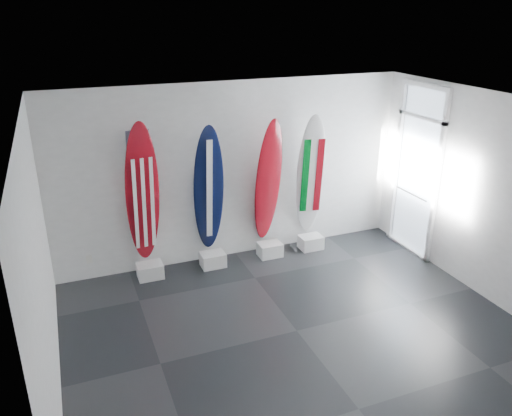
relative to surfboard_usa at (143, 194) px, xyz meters
name	(u,v)px	position (x,y,z in m)	size (l,w,h in m)	color
floor	(297,331)	(1.56, -2.28, -1.40)	(6.00, 6.00, 0.00)	black
ceiling	(305,108)	(1.56, -2.28, 1.60)	(6.00, 6.00, 0.00)	white
wall_back	(234,172)	(1.56, 0.22, 0.10)	(6.00, 6.00, 0.00)	silver
wall_front	(436,346)	(1.56, -4.78, 0.10)	(6.00, 6.00, 0.00)	silver
wall_left	(41,273)	(-1.44, -2.28, 0.10)	(5.00, 5.00, 0.00)	silver
wall_right	(488,198)	(4.56, -2.28, 0.10)	(5.00, 5.00, 0.00)	silver
display_block_usa	(150,271)	(0.00, -0.10, -1.28)	(0.40, 0.30, 0.24)	silver
surfboard_usa	(143,194)	(0.00, 0.00, 0.00)	(0.53, 0.08, 2.33)	maroon
display_block_navy	(213,260)	(1.05, -0.10, -1.28)	(0.40, 0.30, 0.24)	silver
surfboard_navy	(209,190)	(1.05, 0.00, -0.07)	(0.50, 0.08, 2.20)	black
display_block_swiss	(270,249)	(2.09, -0.10, -1.28)	(0.40, 0.30, 0.24)	silver
surfboard_swiss	(268,182)	(2.09, 0.00, -0.06)	(0.50, 0.08, 2.22)	maroon
display_block_italy	(311,242)	(2.89, -0.10, -1.28)	(0.40, 0.30, 0.24)	silver
surfboard_italy	(311,176)	(2.89, 0.00, -0.05)	(0.50, 0.08, 2.23)	white
wall_outlet	(89,259)	(-0.89, 0.20, -1.05)	(0.09, 0.02, 0.13)	silver
glass_door	(416,173)	(4.53, -0.73, 0.03)	(0.12, 1.16, 2.85)	white
balcony	(469,212)	(5.86, -0.73, -0.90)	(2.80, 2.20, 1.20)	slate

